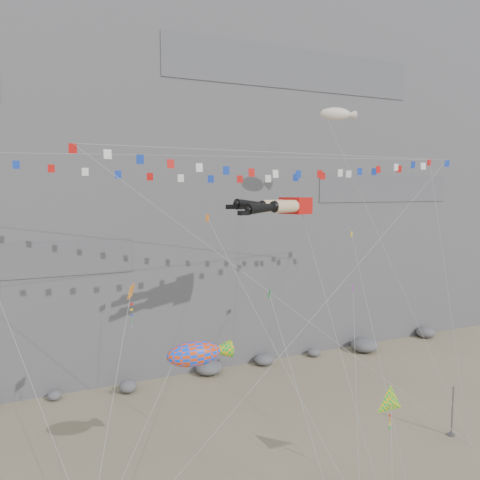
{
  "coord_description": "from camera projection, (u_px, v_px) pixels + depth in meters",
  "views": [
    {
      "loc": [
        -15.03,
        -24.34,
        17.87
      ],
      "look_at": [
        -0.24,
        9.0,
        13.94
      ],
      "focal_mm": 35.0,
      "sensor_mm": 36.0,
      "label": 1
    }
  ],
  "objects": [
    {
      "name": "ground",
      "position": [
        300.0,
        468.0,
        30.1
      ],
      "size": [
        120.0,
        120.0,
        0.0
      ],
      "primitive_type": "plane",
      "color": "gray",
      "rests_on": "ground"
    },
    {
      "name": "cliff",
      "position": [
        165.0,
        131.0,
        56.5
      ],
      "size": [
        80.0,
        28.0,
        50.0
      ],
      "primitive_type": "cube",
      "color": "slate",
      "rests_on": "ground"
    },
    {
      "name": "talus_boulders",
      "position": [
        209.0,
        368.0,
        45.48
      ],
      "size": [
        60.0,
        3.0,
        1.2
      ],
      "primitive_type": null,
      "color": "slate",
      "rests_on": "ground"
    },
    {
      "name": "anchor_pole_right",
      "position": [
        452.0,
        411.0,
        33.93
      ],
      "size": [
        0.12,
        0.12,
        3.74
      ],
      "primitive_type": "cylinder",
      "color": "slate",
      "rests_on": "ground"
    },
    {
      "name": "legs_kite",
      "position": [
        278.0,
        206.0,
        34.59
      ],
      "size": [
        7.26,
        14.95,
        21.6
      ],
      "rotation": [
        0.0,
        0.0,
        0.29
      ],
      "color": "red",
      "rests_on": "ground"
    },
    {
      "name": "flag_banner_upper",
      "position": [
        225.0,
        157.0,
        34.71
      ],
      "size": [
        37.07,
        14.88,
        25.66
      ],
      "color": "red",
      "rests_on": "ground"
    },
    {
      "name": "flag_banner_lower",
      "position": [
        288.0,
        153.0,
        32.7
      ],
      "size": [
        28.58,
        8.01,
        24.21
      ],
      "color": "red",
      "rests_on": "ground"
    },
    {
      "name": "harlequin_kite",
      "position": [
        131.0,
        292.0,
        28.65
      ],
      "size": [
        4.82,
        7.95,
        14.09
      ],
      "color": "red",
      "rests_on": "ground"
    },
    {
      "name": "fish_windsock",
      "position": [
        194.0,
        354.0,
        25.75
      ],
      "size": [
        8.66,
        3.3,
        11.25
      ],
      "color": "#E9400B",
      "rests_on": "ground"
    },
    {
      "name": "delta_kite",
      "position": [
        391.0,
        403.0,
        27.24
      ],
      "size": [
        3.65,
        3.51,
        7.21
      ],
      "color": "#E2B40B",
      "rests_on": "ground"
    },
    {
      "name": "blimp_windsock",
      "position": [
        336.0,
        115.0,
        40.19
      ],
      "size": [
        5.08,
        13.87,
        27.62
      ],
      "color": "beige",
      "rests_on": "ground"
    },
    {
      "name": "small_kite_a",
      "position": [
        210.0,
        224.0,
        32.41
      ],
      "size": [
        4.78,
        13.81,
        21.02
      ],
      "color": "orange",
      "rests_on": "ground"
    },
    {
      "name": "small_kite_b",
      "position": [
        353.0,
        291.0,
        36.47
      ],
      "size": [
        7.14,
        10.18,
        15.4
      ],
      "color": "purple",
      "rests_on": "ground"
    },
    {
      "name": "small_kite_c",
      "position": [
        270.0,
        297.0,
        29.19
      ],
      "size": [
        1.04,
        9.04,
        14.13
      ],
      "color": "green",
      "rests_on": "ground"
    },
    {
      "name": "small_kite_d",
      "position": [
        353.0,
        240.0,
        37.3
      ],
      "size": [
        5.55,
        13.19,
        19.67
      ],
      "color": "yellow",
      "rests_on": "ground"
    }
  ]
}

